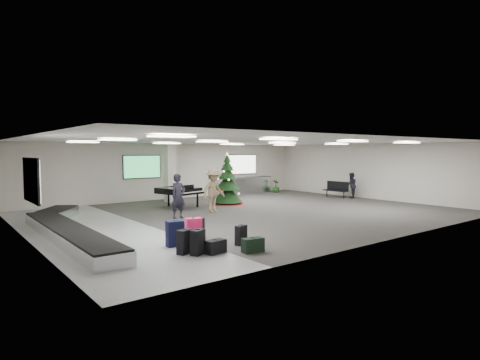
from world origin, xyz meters
TOP-DOWN VIEW (x-y plane):
  - ground at (0.00, 0.00)m, footprint 18.00×18.00m
  - room_envelope at (-0.38, 0.67)m, footprint 18.02×14.02m
  - baggage_carousel at (-7.84, -0.08)m, footprint 2.28×9.71m
  - service_counter at (5.00, 6.65)m, footprint 4.05×0.65m
  - suitcase_0 at (-5.75, -4.90)m, footprint 0.49×0.42m
  - suitcase_1 at (-4.16, -4.72)m, footprint 0.41×0.29m
  - pink_suitcase at (-5.10, -3.60)m, footprint 0.52×0.37m
  - suitcase_3 at (-4.66, -3.18)m, footprint 0.48×0.41m
  - navy_suitcase at (-5.78, -3.71)m, footprint 0.52×0.35m
  - suitcase_5 at (-5.98, -4.61)m, footprint 0.49×0.38m
  - green_duffel at (-4.43, -5.59)m, footprint 0.62×0.38m
  - black_duffel at (-5.31, -5.07)m, footprint 0.60×0.39m
  - christmas_tree at (0.98, 3.05)m, footprint 1.91×1.91m
  - grand_piano at (-1.67, 3.41)m, footprint 1.97×2.31m
  - bench at (7.87, 1.46)m, footprint 0.58×1.54m
  - traveler_a at (-3.30, 0.55)m, footprint 0.71×0.52m
  - traveler_b at (-1.20, 1.10)m, footprint 1.37×0.93m
  - traveler_bench at (8.24, 0.67)m, footprint 0.93×0.91m
  - potted_plant_left at (3.47, 6.00)m, footprint 0.51×0.53m
  - potted_plant_right at (7.05, 5.85)m, footprint 0.55×0.55m

SIDE VIEW (x-z plane):
  - ground at x=0.00m, z-range 0.00..0.00m
  - black_duffel at x=-5.31m, z-range -0.01..0.37m
  - green_duffel at x=-4.43m, z-range -0.01..0.40m
  - baggage_carousel at x=-7.84m, z-range 0.00..0.43m
  - suitcase_1 at x=-4.16m, z-range -0.01..0.58m
  - suitcase_3 at x=-4.66m, z-range -0.01..0.64m
  - suitcase_5 at x=-5.98m, z-range -0.01..0.66m
  - suitcase_0 at x=-5.75m, z-range -0.01..0.68m
  - pink_suitcase at x=-5.10m, z-range -0.01..0.75m
  - navy_suitcase at x=-5.78m, z-range -0.01..0.76m
  - potted_plant_left at x=3.47m, z-range 0.00..0.76m
  - potted_plant_right at x=7.05m, z-range 0.00..0.85m
  - bench at x=7.87m, z-range 0.06..1.02m
  - service_counter at x=5.00m, z-range 0.01..1.09m
  - traveler_bench at x=8.24m, z-range 0.00..1.51m
  - grand_piano at x=-1.67m, z-range 0.24..1.38m
  - traveler_a at x=-3.30m, z-range 0.00..1.83m
  - christmas_tree at x=0.98m, z-range -0.43..2.29m
  - traveler_b at x=-1.20m, z-range 0.00..1.96m
  - room_envelope at x=-0.38m, z-range 0.73..3.94m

